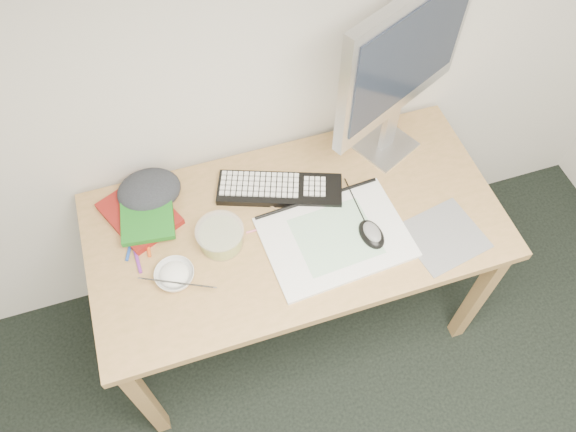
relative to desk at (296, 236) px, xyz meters
name	(u,v)px	position (x,y,z in m)	size (l,w,h in m)	color
desk	(296,236)	(0.00, 0.00, 0.00)	(1.40, 0.70, 0.75)	tan
mousepad	(444,236)	(0.45, -0.20, 0.08)	(0.24, 0.22, 0.00)	slate
sketchpad	(335,237)	(0.11, -0.10, 0.09)	(0.47, 0.33, 0.01)	white
keyboard	(280,189)	(-0.01, 0.14, 0.09)	(0.43, 0.14, 0.03)	black
monitor	(404,60)	(0.42, 0.22, 0.49)	(0.53, 0.28, 0.66)	silver
mouse	(372,232)	(0.22, -0.13, 0.12)	(0.07, 0.12, 0.04)	black
rice_bowl	(175,276)	(-0.43, -0.08, 0.10)	(0.13, 0.13, 0.04)	silver
chopsticks	(177,283)	(-0.42, -0.12, 0.12)	(0.02, 0.02, 0.24)	silver
fruit_tub	(221,237)	(-0.26, 0.00, 0.12)	(0.16, 0.16, 0.08)	#D8DD4E
book_red	(140,214)	(-0.50, 0.19, 0.09)	(0.19, 0.25, 0.03)	maroon
book_green	(147,212)	(-0.47, 0.18, 0.12)	(0.17, 0.24, 0.02)	#1A6B1B
cloth_lump	(149,190)	(-0.45, 0.26, 0.12)	(0.18, 0.15, 0.08)	#222429
pencil_pink	(273,226)	(-0.08, 0.01, 0.09)	(0.01, 0.01, 0.18)	pink
pencil_tan	(282,213)	(-0.03, 0.05, 0.09)	(0.01, 0.01, 0.17)	tan
pencil_black	(310,207)	(0.07, 0.05, 0.09)	(0.01, 0.01, 0.18)	black
marker_blue	(130,245)	(-0.55, 0.08, 0.09)	(0.01, 0.01, 0.12)	#1F47AA
marker_orange	(147,241)	(-0.49, 0.08, 0.09)	(0.01, 0.01, 0.12)	#EB571B
marker_purple	(136,256)	(-0.53, 0.03, 0.09)	(0.01, 0.01, 0.13)	purple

